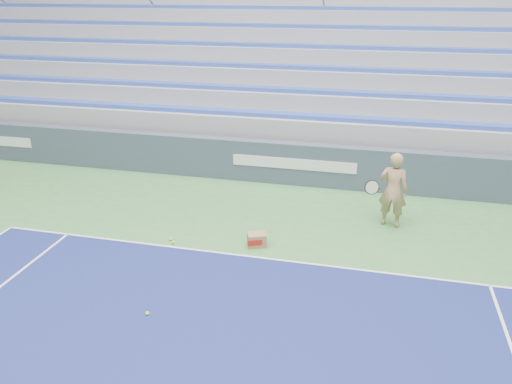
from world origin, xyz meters
TOP-DOWN VIEW (x-y plane):
  - sponsor_barrier at (0.00, 15.88)m, footprint 30.00×0.32m
  - bleachers at (0.00, 21.60)m, footprint 31.00×9.15m
  - tennis_player at (2.43, 13.93)m, footprint 0.94×0.88m
  - ball_box at (-0.16, 12.35)m, footprint 0.43×0.39m
  - tennis_ball_0 at (-1.30, 9.73)m, footprint 0.07×0.07m
  - tennis_ball_1 at (-1.92, 12.15)m, footprint 0.07×0.07m
  - tennis_ball_2 at (-0.20, 12.29)m, footprint 0.07×0.07m
  - tennis_ball_3 at (-1.81, 12.03)m, footprint 0.07×0.07m

SIDE VIEW (x-z plane):
  - tennis_ball_0 at x=-1.30m, z-range 0.00..0.07m
  - tennis_ball_1 at x=-1.92m, z-range 0.00..0.07m
  - tennis_ball_2 at x=-0.20m, z-range 0.00..0.07m
  - tennis_ball_3 at x=-1.81m, z-range 0.00..0.07m
  - ball_box at x=-0.16m, z-range 0.00..0.27m
  - sponsor_barrier at x=0.00m, z-range 0.00..1.10m
  - tennis_player at x=2.43m, z-range 0.00..1.65m
  - bleachers at x=0.00m, z-range -1.29..6.01m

